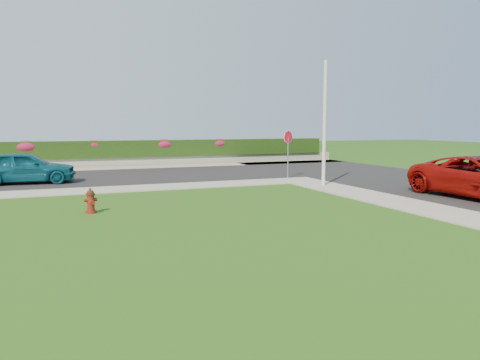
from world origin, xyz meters
name	(u,v)px	position (x,y,z in m)	size (l,w,h in m)	color
ground	(230,230)	(0.00, 0.00, 0.00)	(120.00, 120.00, 0.00)	black
street_right	(456,188)	(12.00, 4.00, 0.02)	(8.00, 32.00, 0.04)	black
street_far	(36,180)	(-5.00, 14.00, 0.02)	(26.00, 8.00, 0.04)	black
sidewalk_far	(4,195)	(-6.00, 9.00, 0.02)	(24.00, 2.00, 0.04)	gray
curb_corner	(298,180)	(7.00, 9.00, 0.02)	(2.00, 2.00, 0.04)	gray
sidewalk_beyond	(108,168)	(-1.00, 19.00, 0.02)	(34.00, 2.00, 0.04)	gray
retaining_wall	(105,162)	(-1.00, 20.50, 0.30)	(34.00, 0.40, 0.60)	gray
hedge	(104,149)	(-1.00, 20.60, 1.15)	(32.00, 0.90, 1.10)	black
fire_hydrant	(91,201)	(-3.14, 3.87, 0.37)	(0.40, 0.38, 0.78)	#571B0D
sedan_teal	(25,167)	(-5.36, 12.45, 0.78)	(1.75, 4.36, 1.49)	#0D4F66
utility_pole	(325,124)	(7.02, 6.75, 2.76)	(0.16, 0.16, 5.51)	silver
stop_sign	(288,143)	(6.90, 9.94, 1.82)	(0.63, 0.26, 2.46)	slate
flower_clump_c	(26,147)	(-5.65, 20.50, 1.40)	(1.50, 0.97, 0.75)	#B01E45
flower_clump_d	(94,145)	(-1.64, 20.50, 1.46)	(1.19, 0.77, 0.60)	#B01E45
flower_clump_e	(164,144)	(2.90, 20.50, 1.42)	(1.40, 0.90, 0.70)	#B01E45
flower_clump_f	(218,143)	(6.86, 20.50, 1.44)	(1.33, 0.85, 0.66)	#B01E45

